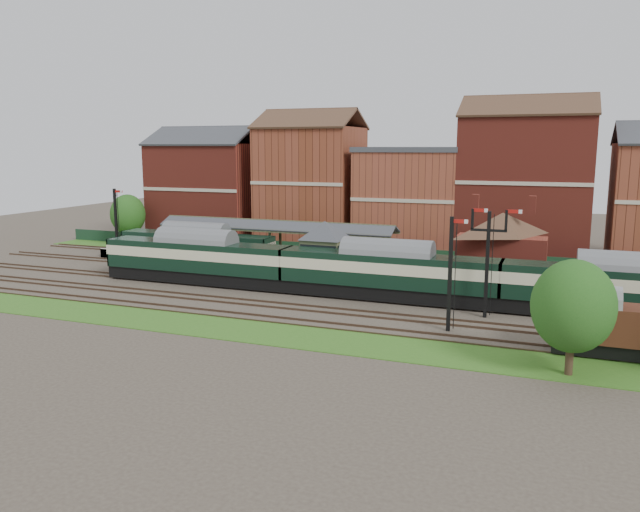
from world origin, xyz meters
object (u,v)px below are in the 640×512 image
(goods_van_a, at_px, (601,325))
(semaphore_bracket, at_px, (488,257))
(dmu_train, at_px, (387,271))
(platform_railcar, at_px, (196,246))
(signal_box, at_px, (325,252))

(goods_van_a, bearing_deg, semaphore_bracket, 139.16)
(semaphore_bracket, distance_m, goods_van_a, 10.30)
(semaphore_bracket, relative_size, dmu_train, 0.15)
(platform_railcar, height_order, goods_van_a, platform_railcar)
(semaphore_bracket, distance_m, platform_railcar, 32.02)
(platform_railcar, distance_m, goods_van_a, 41.19)
(dmu_train, bearing_deg, goods_van_a, -29.64)
(signal_box, height_order, semaphore_bracket, semaphore_bracket)
(goods_van_a, bearing_deg, signal_box, 151.50)
(dmu_train, xyz_separation_m, platform_railcar, (-22.34, 6.50, -0.14))
(semaphore_bracket, bearing_deg, dmu_train, 163.24)
(signal_box, height_order, goods_van_a, signal_box)
(signal_box, relative_size, platform_railcar, 0.35)
(semaphore_bracket, xyz_separation_m, goods_van_a, (7.52, -6.50, -2.70))
(dmu_train, bearing_deg, semaphore_bracket, -16.76)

